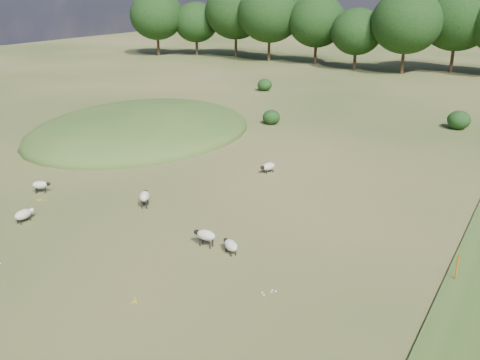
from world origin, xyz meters
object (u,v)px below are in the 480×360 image
Objects in this scene: sheep_2 at (145,196)px; sheep_1 at (206,235)px; sheep_5 at (24,214)px; sheep_0 at (40,185)px; marker_post at (457,268)px; sheep_4 at (268,167)px; sheep_3 at (230,245)px.

sheep_1 is at bearing -145.55° from sheep_2.
sheep_1 is 0.98× the size of sheep_5.
marker_post is at bearing -31.23° from sheep_0.
sheep_1 reaches higher than sheep_4.
sheep_4 reaches higher than sheep_3.
sheep_0 is at bearing -175.25° from marker_post.
sheep_4 is at bearing 147.90° from marker_post.
sheep_2 is 1.02× the size of sheep_5.
marker_post is at bearing -122.29° from sheep_2.
sheep_0 is 3.96m from sheep_5.
marker_post is at bearing -132.74° from sheep_3.
marker_post is at bearing 79.83° from sheep_4.
sheep_4 is at bearing 9.92° from sheep_0.
sheep_4 is at bearing -79.63° from sheep_1.
sheep_3 is at bearing -38.91° from sheep_0.
sheep_3 is 10.97m from sheep_4.
sheep_0 is 0.85× the size of sheep_4.
marker_post reaches higher than sheep_1.
sheep_5 is (-3.85, -4.61, -0.17)m from sheep_2.
marker_post is 20.08m from sheep_5.
sheep_5 is at bearing -87.45° from sheep_0.
sheep_0 is (-21.93, -1.82, -0.10)m from marker_post.
marker_post reaches higher than sheep_3.
sheep_0 is 13.49m from sheep_4.
sheep_1 is 1.03× the size of sheep_3.
sheep_1 is at bearing -166.26° from marker_post.
marker_post reaches higher than sheep_2.
sheep_0 is 0.87× the size of sheep_5.
sheep_0 is 11.72m from sheep_1.
sheep_4 is (3.07, 8.18, -0.18)m from sheep_2.
sheep_4 is 14.54m from sheep_5.
sheep_3 is (-8.92, -2.49, -0.21)m from marker_post.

